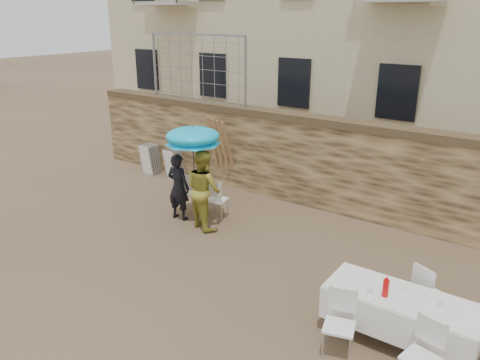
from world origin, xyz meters
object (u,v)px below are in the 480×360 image
Objects in this scene: man_suit at (178,187)px; banquet_table at (402,298)px; table_chair_front_left at (339,325)px; chair_stack_left at (155,157)px; woman_dress at (204,189)px; soda_bottle at (386,288)px; couple_chair_right at (218,198)px; table_chair_front_right at (421,357)px; table_chair_back at (429,292)px; couple_chair_left at (194,192)px; chair_stack_right at (178,162)px; umbrella at (193,139)px.

man_suit is 0.75× the size of banquet_table.
chair_stack_left is (-7.83, 4.34, -0.02)m from table_chair_front_left.
woman_dress is 4.86m from soda_bottle.
woman_dress is 4.75m from table_chair_front_left.
couple_chair_right is 6.00m from table_chair_front_right.
table_chair_back is 1.04× the size of chair_stack_left.
man_suit is at bearing 95.13° from couple_chair_left.
chair_stack_right is at bearing -18.49° from woman_dress.
chair_stack_left is at bearing 155.57° from soda_bottle.
woman_dress is at bearing -30.47° from chair_stack_left.
chair_stack_right is (-2.39, 2.04, -1.50)m from umbrella.
man_suit is 1.63× the size of table_chair_back.
woman_dress reaches higher than chair_stack_right.
soda_bottle is at bearing 163.24° from couple_chair_left.
table_chair_front_left is at bearing 137.51° from couple_chair_right.
umbrella is 5.59m from table_chair_back.
couple_chair_left is 3.30m from chair_stack_left.
table_chair_front_right reaches higher than chair_stack_right.
couple_chair_left is at bearing 158.11° from soda_bottle.
man_suit is 5.41m from table_chair_front_left.
couple_chair_right is at bearing 12.65° from table_chair_back.
couple_chair_left is at bearing 168.60° from table_chair_front_right.
couple_chair_left is at bearing 135.71° from table_chair_front_left.
soda_bottle is (-0.20, -0.15, 0.17)m from banquet_table.
table_chair_back is (0.40, 0.95, -0.43)m from soda_bottle.
woman_dress reaches higher than table_chair_front_right.
couple_chair_left is 6.63m from table_chair_front_right.
woman_dress is 5.74m from table_chair_front_right.
banquet_table is 8.35m from chair_stack_right.
table_chair_front_right is at bearing 143.23° from couple_chair_right.
soda_bottle reaches higher than couple_chair_right.
table_chair_front_left is (4.54, -2.29, -1.48)m from umbrella.
couple_chair_left is 1.00× the size of table_chair_back.
banquet_table is 2.28× the size of chair_stack_left.
man_suit is at bearing 28.60° from couple_chair_right.
table_chair_back reaches higher than chair_stack_right.
table_chair_back is (5.74, -1.19, 0.00)m from couple_chair_left.
woman_dress is 1.86× the size of table_chair_front_left.
chair_stack_right is at bearing 139.51° from umbrella.
couple_chair_left is 0.70m from couple_chair_right.
table_chair_front_left is at bearing 88.69° from table_chair_back.
table_chair_front_right is at bearing 160.68° from couple_chair_left.
woman_dress is 0.86× the size of umbrella.
couple_chair_left and couple_chair_right have the same top height.
banquet_table is 9.17m from chair_stack_left.
table_chair_back is at bearing 114.00° from table_chair_front_right.
man_suit reaches higher than chair_stack_left.
couple_chair_left and table_chair_front_left have the same top height.
banquet_table is 2.19× the size of table_chair_front_right.
couple_chair_right is 1.00× the size of table_chair_front_left.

